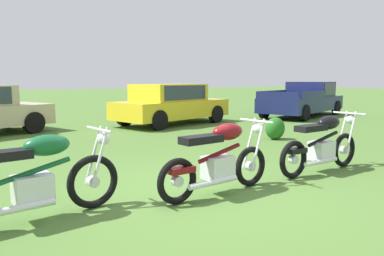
{
  "coord_description": "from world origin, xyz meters",
  "views": [
    {
      "loc": [
        -2.75,
        -4.48,
        1.59
      ],
      "look_at": [
        0.07,
        0.54,
        0.85
      ],
      "focal_mm": 35.33,
      "sensor_mm": 36.0,
      "label": 1
    }
  ],
  "objects_px": {
    "motorcycle_maroon": "(218,160)",
    "car_yellow": "(171,102)",
    "motorcycle_black": "(322,144)",
    "shrub_low": "(275,128)",
    "pickup_truck_navy": "(305,99)",
    "motorcycle_green": "(33,179)"
  },
  "relations": [
    {
      "from": "motorcycle_maroon",
      "to": "car_yellow",
      "type": "relative_size",
      "value": 0.42
    },
    {
      "from": "motorcycle_black",
      "to": "shrub_low",
      "type": "xyz_separation_m",
      "value": [
        1.74,
        3.14,
        -0.19
      ]
    },
    {
      "from": "motorcycle_black",
      "to": "car_yellow",
      "type": "height_order",
      "value": "car_yellow"
    },
    {
      "from": "pickup_truck_navy",
      "to": "car_yellow",
      "type": "bearing_deg",
      "value": 157.95
    },
    {
      "from": "motorcycle_black",
      "to": "pickup_truck_navy",
      "type": "distance_m",
      "value": 10.51
    },
    {
      "from": "motorcycle_maroon",
      "to": "motorcycle_black",
      "type": "relative_size",
      "value": 0.95
    },
    {
      "from": "motorcycle_maroon",
      "to": "car_yellow",
      "type": "xyz_separation_m",
      "value": [
        3.07,
        7.77,
        0.31
      ]
    },
    {
      "from": "motorcycle_maroon",
      "to": "shrub_low",
      "type": "height_order",
      "value": "motorcycle_maroon"
    },
    {
      "from": "motorcycle_black",
      "to": "pickup_truck_navy",
      "type": "height_order",
      "value": "pickup_truck_navy"
    },
    {
      "from": "shrub_low",
      "to": "pickup_truck_navy",
      "type": "bearing_deg",
      "value": 38.15
    },
    {
      "from": "car_yellow",
      "to": "pickup_truck_navy",
      "type": "xyz_separation_m",
      "value": [
        6.51,
        -0.05,
        -0.05
      ]
    },
    {
      "from": "car_yellow",
      "to": "shrub_low",
      "type": "xyz_separation_m",
      "value": [
        0.92,
        -4.44,
        -0.5
      ]
    },
    {
      "from": "motorcycle_green",
      "to": "shrub_low",
      "type": "xyz_separation_m",
      "value": [
        6.36,
        3.18,
        -0.19
      ]
    },
    {
      "from": "car_yellow",
      "to": "pickup_truck_navy",
      "type": "height_order",
      "value": "pickup_truck_navy"
    },
    {
      "from": "motorcycle_maroon",
      "to": "car_yellow",
      "type": "height_order",
      "value": "car_yellow"
    },
    {
      "from": "car_yellow",
      "to": "pickup_truck_navy",
      "type": "bearing_deg",
      "value": -19.13
    },
    {
      "from": "shrub_low",
      "to": "motorcycle_green",
      "type": "bearing_deg",
      "value": -153.44
    },
    {
      "from": "car_yellow",
      "to": "motorcycle_black",
      "type": "bearing_deg",
      "value": -114.81
    },
    {
      "from": "motorcycle_green",
      "to": "car_yellow",
      "type": "height_order",
      "value": "car_yellow"
    },
    {
      "from": "motorcycle_black",
      "to": "shrub_low",
      "type": "distance_m",
      "value": 3.59
    },
    {
      "from": "motorcycle_black",
      "to": "shrub_low",
      "type": "relative_size",
      "value": 3.42
    },
    {
      "from": "pickup_truck_navy",
      "to": "motorcycle_black",
      "type": "bearing_deg",
      "value": -155.82
    }
  ]
}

